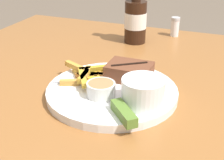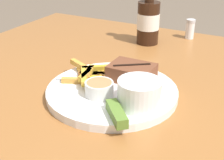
{
  "view_description": "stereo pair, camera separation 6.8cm",
  "coord_description": "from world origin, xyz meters",
  "px_view_note": "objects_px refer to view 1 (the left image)",
  "views": [
    {
      "loc": [
        0.22,
        -0.57,
        1.11
      ],
      "look_at": [
        0.0,
        0.0,
        0.81
      ],
      "focal_mm": 50.0,
      "sensor_mm": 36.0,
      "label": 1
    },
    {
      "loc": [
        0.29,
        -0.54,
        1.11
      ],
      "look_at": [
        0.0,
        0.0,
        0.81
      ],
      "focal_mm": 50.0,
      "sensor_mm": 36.0,
      "label": 2
    }
  ],
  "objects_px": {
    "dipping_sauce_cup": "(101,89)",
    "beer_bottle": "(135,19)",
    "dinner_plate": "(112,92)",
    "pickle_spear": "(124,113)",
    "steak_portion": "(129,71)",
    "salt_shaker": "(175,27)",
    "fork_utensil": "(79,84)",
    "coleslaw_cup": "(143,90)"
  },
  "relations": [
    {
      "from": "dipping_sauce_cup",
      "to": "beer_bottle",
      "type": "bearing_deg",
      "value": 97.51
    },
    {
      "from": "dipping_sauce_cup",
      "to": "beer_bottle",
      "type": "relative_size",
      "value": 0.29
    },
    {
      "from": "dinner_plate",
      "to": "pickle_spear",
      "type": "relative_size",
      "value": 3.96
    },
    {
      "from": "pickle_spear",
      "to": "dipping_sauce_cup",
      "type": "bearing_deg",
      "value": 139.57
    },
    {
      "from": "steak_portion",
      "to": "dipping_sauce_cup",
      "type": "relative_size",
      "value": 1.68
    },
    {
      "from": "dinner_plate",
      "to": "salt_shaker",
      "type": "relative_size",
      "value": 4.48
    },
    {
      "from": "fork_utensil",
      "to": "dipping_sauce_cup",
      "type": "bearing_deg",
      "value": -32.24
    },
    {
      "from": "steak_portion",
      "to": "pickle_spear",
      "type": "distance_m",
      "value": 0.17
    },
    {
      "from": "fork_utensil",
      "to": "salt_shaker",
      "type": "bearing_deg",
      "value": 67.72
    },
    {
      "from": "steak_portion",
      "to": "beer_bottle",
      "type": "distance_m",
      "value": 0.31
    },
    {
      "from": "beer_bottle",
      "to": "steak_portion",
      "type": "bearing_deg",
      "value": -74.87
    },
    {
      "from": "steak_portion",
      "to": "beer_bottle",
      "type": "height_order",
      "value": "beer_bottle"
    },
    {
      "from": "beer_bottle",
      "to": "pickle_spear",
      "type": "bearing_deg",
      "value": -74.88
    },
    {
      "from": "steak_portion",
      "to": "salt_shaker",
      "type": "distance_m",
      "value": 0.41
    },
    {
      "from": "dipping_sauce_cup",
      "to": "steak_portion",
      "type": "bearing_deg",
      "value": 74.48
    },
    {
      "from": "fork_utensil",
      "to": "beer_bottle",
      "type": "relative_size",
      "value": 0.63
    },
    {
      "from": "steak_portion",
      "to": "beer_bottle",
      "type": "relative_size",
      "value": 0.48
    },
    {
      "from": "fork_utensil",
      "to": "salt_shaker",
      "type": "relative_size",
      "value": 2.07
    },
    {
      "from": "dinner_plate",
      "to": "coleslaw_cup",
      "type": "distance_m",
      "value": 0.1
    },
    {
      "from": "steak_portion",
      "to": "dipping_sauce_cup",
      "type": "bearing_deg",
      "value": -105.52
    },
    {
      "from": "beer_bottle",
      "to": "salt_shaker",
      "type": "height_order",
      "value": "beer_bottle"
    },
    {
      "from": "coleslaw_cup",
      "to": "pickle_spear",
      "type": "xyz_separation_m",
      "value": [
        -0.02,
        -0.06,
        -0.02
      ]
    },
    {
      "from": "steak_portion",
      "to": "salt_shaker",
      "type": "bearing_deg",
      "value": 86.29
    },
    {
      "from": "steak_portion",
      "to": "dipping_sauce_cup",
      "type": "distance_m",
      "value": 0.11
    },
    {
      "from": "dipping_sauce_cup",
      "to": "salt_shaker",
      "type": "xyz_separation_m",
      "value": [
        0.05,
        0.51,
        -0.0
      ]
    },
    {
      "from": "salt_shaker",
      "to": "beer_bottle",
      "type": "bearing_deg",
      "value": -134.58
    },
    {
      "from": "steak_portion",
      "to": "pickle_spear",
      "type": "bearing_deg",
      "value": -74.92
    },
    {
      "from": "dipping_sauce_cup",
      "to": "fork_utensil",
      "type": "relative_size",
      "value": 0.45
    },
    {
      "from": "dipping_sauce_cup",
      "to": "salt_shaker",
      "type": "relative_size",
      "value": 0.94
    },
    {
      "from": "fork_utensil",
      "to": "salt_shaker",
      "type": "xyz_separation_m",
      "value": [
        0.12,
        0.48,
        0.01
      ]
    },
    {
      "from": "steak_portion",
      "to": "fork_utensil",
      "type": "relative_size",
      "value": 0.76
    },
    {
      "from": "coleslaw_cup",
      "to": "fork_utensil",
      "type": "relative_size",
      "value": 0.65
    },
    {
      "from": "dipping_sauce_cup",
      "to": "salt_shaker",
      "type": "height_order",
      "value": "salt_shaker"
    },
    {
      "from": "dipping_sauce_cup",
      "to": "salt_shaker",
      "type": "distance_m",
      "value": 0.52
    },
    {
      "from": "pickle_spear",
      "to": "fork_utensil",
      "type": "xyz_separation_m",
      "value": [
        -0.14,
        0.09,
        -0.01
      ]
    },
    {
      "from": "coleslaw_cup",
      "to": "fork_utensil",
      "type": "height_order",
      "value": "coleslaw_cup"
    },
    {
      "from": "dinner_plate",
      "to": "steak_portion",
      "type": "bearing_deg",
      "value": 72.36
    },
    {
      "from": "dinner_plate",
      "to": "beer_bottle",
      "type": "distance_m",
      "value": 0.37
    },
    {
      "from": "dinner_plate",
      "to": "coleslaw_cup",
      "type": "bearing_deg",
      "value": -26.64
    },
    {
      "from": "pickle_spear",
      "to": "salt_shaker",
      "type": "relative_size",
      "value": 1.13
    },
    {
      "from": "fork_utensil",
      "to": "beer_bottle",
      "type": "distance_m",
      "value": 0.38
    },
    {
      "from": "pickle_spear",
      "to": "dinner_plate",
      "type": "bearing_deg",
      "value": 121.85
    }
  ]
}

